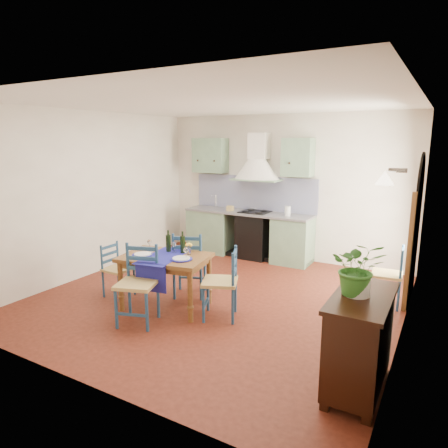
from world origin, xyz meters
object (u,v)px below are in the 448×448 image
(dining_table, at_px, (165,262))
(sideboard, at_px, (359,339))
(chair_near, at_px, (138,284))
(potted_plant, at_px, (358,268))

(dining_table, bearing_deg, sideboard, -13.03)
(chair_near, distance_m, potted_plant, 2.77)
(potted_plant, bearing_deg, chair_near, 178.04)
(dining_table, distance_m, chair_near, 0.57)
(dining_table, relative_size, potted_plant, 2.54)
(sideboard, distance_m, potted_plant, 0.68)
(chair_near, bearing_deg, potted_plant, -1.96)
(chair_near, bearing_deg, sideboard, -1.70)
(dining_table, xyz_separation_m, sideboard, (2.72, -0.63, -0.15))
(sideboard, bearing_deg, chair_near, 178.30)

